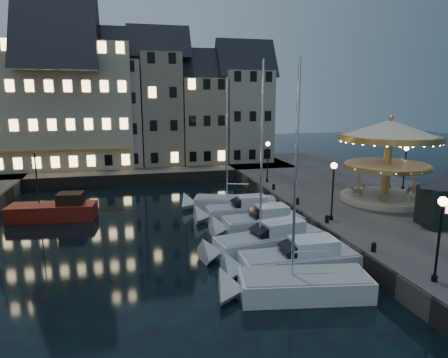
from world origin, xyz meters
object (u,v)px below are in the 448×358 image
object	(u,v)px
streetlamp_d	(405,162)
streetlamp_b	(333,183)
motorboat_e	(239,212)
bollard_c	(298,201)
motorboat_a	(293,286)
motorboat_f	(229,204)
red_fishing_boat	(55,211)
bollard_a	(374,246)
motorboat_d	(258,223)
motorboat_c	(264,242)
ticket_kiosk	(442,190)
motorboat_b	(293,262)
streetlamp_c	(268,156)
streetlamp_a	(440,227)
carousel	(389,145)
bollard_b	(327,218)
bollard_d	(274,186)

from	to	relation	value
streetlamp_d	streetlamp_b	bearing A→B (deg)	-148.22
streetlamp_b	motorboat_e	distance (m)	8.45
bollard_c	motorboat_a	world-z (taller)	motorboat_a
motorboat_f	red_fishing_boat	world-z (taller)	motorboat_f
bollard_a	motorboat_d	size ratio (longest dim) A/B	0.08
streetlamp_b	motorboat_c	xyz separation A→B (m)	(-5.54, -1.43, -3.34)
motorboat_f	ticket_kiosk	world-z (taller)	motorboat_f
motorboat_b	motorboat_e	distance (m)	10.48
streetlamp_c	motorboat_d	distance (m)	12.53
bollard_a	red_fishing_boat	xyz separation A→B (m)	(-19.44, 15.31, -0.91)
streetlamp_a	carousel	xyz separation A→B (m)	(7.04, 13.83, 2.04)
bollard_a	motorboat_d	world-z (taller)	motorboat_d
ticket_kiosk	motorboat_d	bearing A→B (deg)	154.15
carousel	motorboat_b	bearing A→B (deg)	-144.38
streetlamp_b	streetlamp_c	distance (m)	13.50
motorboat_e	motorboat_b	bearing A→B (deg)	-88.52
streetlamp_c	bollard_b	bearing A→B (deg)	-92.45
motorboat_b	motorboat_d	size ratio (longest dim) A/B	1.13
carousel	ticket_kiosk	bearing A→B (deg)	-95.20
bollard_b	bollard_c	bearing A→B (deg)	90.00
motorboat_a	carousel	world-z (taller)	motorboat_a
bollard_b	motorboat_d	world-z (taller)	motorboat_d
streetlamp_b	carousel	size ratio (longest dim) A/B	0.51
streetlamp_b	bollard_b	distance (m)	2.54
streetlamp_d	bollard_d	world-z (taller)	streetlamp_d
streetlamp_a	motorboat_d	world-z (taller)	streetlamp_a
bollard_b	streetlamp_c	bearing A→B (deg)	87.55
streetlamp_a	motorboat_e	size ratio (longest dim) A/B	0.59
streetlamp_b	streetlamp_c	size ratio (longest dim) A/B	1.00
streetlamp_c	bollard_b	world-z (taller)	streetlamp_c
motorboat_d	carousel	size ratio (longest dim) A/B	0.85
streetlamp_d	ticket_kiosk	world-z (taller)	ticket_kiosk
motorboat_a	motorboat_f	bearing A→B (deg)	87.24
motorboat_f	ticket_kiosk	distance (m)	16.97
motorboat_e	red_fishing_boat	distance (m)	15.20
carousel	streetlamp_b	bearing A→B (deg)	-151.48
ticket_kiosk	motorboat_a	bearing A→B (deg)	-160.38
ticket_kiosk	bollard_b	bearing A→B (deg)	160.43
bollard_d	motorboat_b	distance (m)	15.48
streetlamp_c	motorboat_e	world-z (taller)	streetlamp_c
motorboat_e	bollard_a	bearing A→B (deg)	-68.14
motorboat_c	red_fishing_boat	bearing A→B (deg)	143.48
streetlamp_b	streetlamp_c	xyz separation A→B (m)	(0.00, 13.50, 0.00)
carousel	bollard_c	bearing A→B (deg)	174.96
ticket_kiosk	streetlamp_c	bearing A→B (deg)	111.27
red_fishing_boat	ticket_kiosk	distance (m)	29.35
bollard_b	motorboat_a	world-z (taller)	motorboat_a
bollard_d	ticket_kiosk	xyz separation A→B (m)	(7.02, -13.00, 2.23)
motorboat_f	ticket_kiosk	xyz separation A→B (m)	(11.77, -11.78, 3.30)
motorboat_c	red_fishing_boat	distance (m)	18.05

